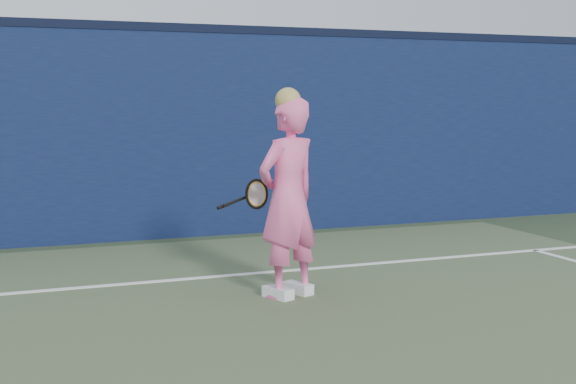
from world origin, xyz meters
name	(u,v)px	position (x,y,z in m)	size (l,w,h in m)	color
backstop_wall	(66,137)	(0.00, 6.50, 1.25)	(24.00, 0.40, 2.50)	#0C1438
wall_cap	(62,25)	(0.00, 6.50, 2.55)	(24.00, 0.42, 0.10)	black
player	(288,197)	(1.47, 3.06, 0.86)	(0.74, 0.62, 1.79)	pink
racket	(254,195)	(1.29, 3.43, 0.85)	(0.52, 0.16, 0.28)	black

